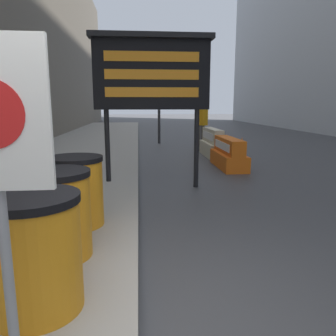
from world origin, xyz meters
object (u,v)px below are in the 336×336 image
at_px(barrel_drum_middle, 57,214).
at_px(barrel_drum_back, 76,191).
at_px(message_board, 152,74).
at_px(pedestrian_worker, 201,120).
at_px(jersey_barrier_cream, 212,144).
at_px(jersey_barrier_orange_far, 229,155).
at_px(traffic_cone_mid, 203,143).
at_px(barrel_drum_foreground, 35,253).
at_px(traffic_cone_near, 242,147).
at_px(traffic_light_near_curb, 159,87).
at_px(traffic_cone_far, 217,150).

distance_m(barrel_drum_middle, barrel_drum_back, 0.91).
xyz_separation_m(message_board, pedestrian_worker, (2.30, 6.78, -1.22)).
bearing_deg(jersey_barrier_cream, barrel_drum_back, -116.37).
distance_m(barrel_drum_back, jersey_barrier_orange_far, 5.65).
bearing_deg(traffic_cone_mid, barrel_drum_back, -112.15).
relative_size(barrel_drum_foreground, jersey_barrier_orange_far, 0.48).
bearing_deg(barrel_drum_middle, traffic_cone_mid, 69.75).
height_order(barrel_drum_foreground, traffic_cone_mid, barrel_drum_foreground).
distance_m(barrel_drum_foreground, jersey_barrier_cream, 9.07).
bearing_deg(traffic_cone_near, pedestrian_worker, 105.60).
xyz_separation_m(barrel_drum_middle, traffic_light_near_curb, (1.77, 11.38, 1.88)).
bearing_deg(message_board, barrel_drum_middle, -108.42).
xyz_separation_m(traffic_cone_far, pedestrian_worker, (0.14, 3.47, 0.75)).
bearing_deg(barrel_drum_foreground, traffic_light_near_curb, 82.05).
xyz_separation_m(jersey_barrier_orange_far, traffic_cone_far, (-0.04, 1.20, -0.02)).
xyz_separation_m(barrel_drum_middle, message_board, (1.13, 3.39, 1.68)).
xyz_separation_m(traffic_cone_near, pedestrian_worker, (-0.82, 2.93, 0.76)).
height_order(barrel_drum_middle, jersey_barrier_orange_far, barrel_drum_middle).
bearing_deg(traffic_cone_far, jersey_barrier_cream, 87.47).
distance_m(barrel_drum_foreground, barrel_drum_middle, 0.91).
distance_m(barrel_drum_foreground, message_board, 4.73).
height_order(traffic_cone_mid, traffic_cone_far, traffic_cone_far).
relative_size(barrel_drum_foreground, barrel_drum_middle, 1.00).
distance_m(barrel_drum_middle, jersey_barrier_orange_far, 6.43).
relative_size(barrel_drum_back, traffic_cone_mid, 1.51).
relative_size(barrel_drum_middle, jersey_barrier_orange_far, 0.48).
bearing_deg(pedestrian_worker, traffic_light_near_curb, 15.82).
bearing_deg(jersey_barrier_orange_far, jersey_barrier_cream, 90.00).
xyz_separation_m(barrel_drum_back, pedestrian_worker, (3.40, 9.26, 0.47)).
distance_m(message_board, jersey_barrier_cream, 5.07).
distance_m(barrel_drum_middle, jersey_barrier_cream, 8.25).
distance_m(message_board, pedestrian_worker, 7.26).
xyz_separation_m(jersey_barrier_cream, traffic_cone_mid, (-0.04, 1.34, -0.12)).
bearing_deg(traffic_cone_far, traffic_cone_near, 29.49).
height_order(barrel_drum_foreground, jersey_barrier_orange_far, barrel_drum_foreground).
bearing_deg(traffic_light_near_curb, jersey_barrier_orange_far, -75.23).
distance_m(barrel_drum_foreground, pedestrian_worker, 11.58).
height_order(message_board, traffic_cone_near, message_board).
relative_size(message_board, jersey_barrier_cream, 1.59).
bearing_deg(message_board, jersey_barrier_cream, 62.19).
height_order(message_board, traffic_light_near_curb, traffic_light_near_curb).
distance_m(barrel_drum_foreground, traffic_cone_near, 9.16).
bearing_deg(jersey_barrier_orange_far, traffic_cone_far, 91.82).
distance_m(barrel_drum_middle, pedestrian_worker, 10.74).
bearing_deg(barrel_drum_foreground, barrel_drum_back, 90.77).
bearing_deg(pedestrian_worker, jersey_barrier_cream, 139.88).
bearing_deg(jersey_barrier_cream, pedestrian_worker, 87.73).
xyz_separation_m(barrel_drum_foreground, traffic_cone_near, (4.19, 8.14, -0.29)).
bearing_deg(traffic_cone_near, barrel_drum_back, -123.67).
relative_size(barrel_drum_foreground, traffic_cone_mid, 1.51).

